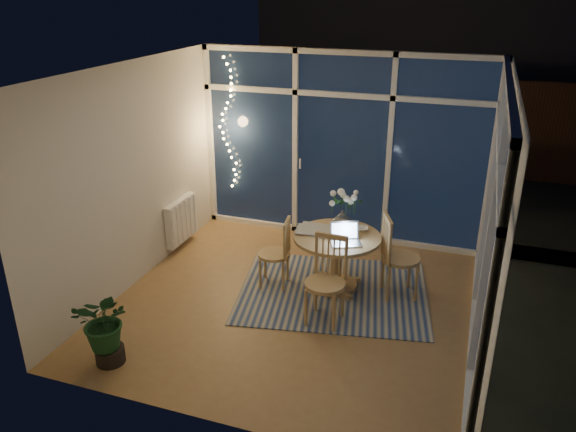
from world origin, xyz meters
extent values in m
plane|color=#986C42|center=(0.00, 0.00, 0.00)|extent=(4.00, 4.00, 0.00)
plane|color=white|center=(0.00, 0.00, 2.60)|extent=(4.00, 4.00, 0.00)
cube|color=silver|center=(0.00, 2.00, 1.30)|extent=(4.00, 0.04, 2.60)
cube|color=silver|center=(0.00, -2.00, 1.30)|extent=(4.00, 0.04, 2.60)
cube|color=silver|center=(-2.00, 0.00, 1.30)|extent=(0.04, 4.00, 2.60)
cube|color=silver|center=(2.00, 0.00, 1.30)|extent=(0.04, 4.00, 2.60)
cube|color=white|center=(0.00, 1.96, 1.30)|extent=(4.00, 0.10, 2.60)
cube|color=white|center=(1.96, 0.00, 1.30)|extent=(0.10, 4.00, 2.60)
cube|color=white|center=(-1.94, 0.90, 0.40)|extent=(0.10, 0.70, 0.58)
cube|color=black|center=(0.50, 5.00, -0.06)|extent=(12.00, 6.00, 0.10)
cube|color=#3D2316|center=(0.00, 5.50, 0.90)|extent=(11.00, 0.08, 1.80)
cube|color=#353740|center=(0.30, 8.50, 2.20)|extent=(7.00, 3.00, 2.20)
sphere|color=black|center=(-0.80, 3.40, 0.45)|extent=(0.90, 0.90, 0.90)
cube|color=#B5AE93|center=(0.34, 0.38, 0.01)|extent=(2.47, 2.12, 0.01)
cylinder|color=#A97F4C|center=(0.34, 0.48, 0.35)|extent=(1.18, 1.18, 0.69)
cube|color=#A97F4C|center=(-0.38, 0.31, 0.44)|extent=(0.46, 0.46, 0.87)
cube|color=#A97F4C|center=(1.07, 0.56, 0.51)|extent=(0.61, 0.61, 1.01)
cube|color=#A97F4C|center=(0.41, -0.26, 0.49)|extent=(0.48, 0.48, 0.98)
imported|color=silver|center=(0.34, 0.71, 0.80)|extent=(0.24, 0.24, 0.21)
imported|color=white|center=(0.58, 0.72, 0.71)|extent=(0.18, 0.18, 0.04)
cube|color=#B9B7B0|center=(0.07, 0.53, 0.70)|extent=(0.43, 0.35, 0.02)
cube|color=black|center=(0.41, 0.42, 0.70)|extent=(0.12, 0.07, 0.01)
imported|color=#18431F|center=(-1.35, -1.60, 0.38)|extent=(0.58, 0.52, 0.76)
camera|label=1|loc=(1.72, -5.25, 3.40)|focal=35.00mm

